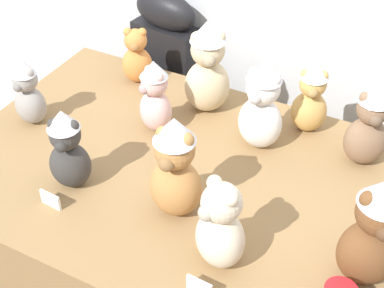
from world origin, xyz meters
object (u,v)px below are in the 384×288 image
(teddy_bear_sand, at_px, (207,68))
(teddy_bear_blush, at_px, (155,97))
(teddy_bear_honey, at_px, (311,98))
(teddy_bear_mocha, at_px, (369,125))
(instrument_case, at_px, (169,101))
(display_table, at_px, (192,254))
(teddy_bear_chestnut, at_px, (374,233))
(teddy_bear_caramel, at_px, (175,169))
(teddy_bear_snow, at_px, (261,106))
(teddy_bear_ginger, at_px, (137,57))
(teddy_bear_charcoal, at_px, (68,150))
(teddy_bear_cream, at_px, (220,227))
(teddy_bear_ash, at_px, (28,93))

(teddy_bear_sand, bearing_deg, teddy_bear_blush, -151.14)
(teddy_bear_honey, bearing_deg, teddy_bear_mocha, -39.35)
(instrument_case, bearing_deg, display_table, -46.85)
(teddy_bear_chestnut, bearing_deg, teddy_bear_caramel, 151.70)
(teddy_bear_sand, distance_m, teddy_bear_mocha, 0.56)
(instrument_case, height_order, teddy_bear_snow, teddy_bear_snow)
(teddy_bear_ginger, bearing_deg, teddy_bear_snow, -40.25)
(teddy_bear_ginger, bearing_deg, teddy_bear_caramel, -74.95)
(display_table, bearing_deg, teddy_bear_mocha, 33.98)
(display_table, relative_size, teddy_bear_sand, 4.38)
(display_table, relative_size, teddy_bear_blush, 5.73)
(teddy_bear_sand, height_order, teddy_bear_mocha, teddy_bear_sand)
(teddy_bear_charcoal, height_order, teddy_bear_cream, same)
(teddy_bear_mocha, bearing_deg, teddy_bear_snow, 168.34)
(display_table, bearing_deg, teddy_bear_ash, -178.69)
(teddy_bear_snow, bearing_deg, teddy_bear_blush, -158.59)
(teddy_bear_ginger, height_order, teddy_bear_ash, teddy_bear_ash)
(display_table, height_order, teddy_bear_blush, teddy_bear_blush)
(teddy_bear_cream, distance_m, teddy_bear_ash, 0.87)
(instrument_case, height_order, teddy_bear_honey, teddy_bear_honey)
(teddy_bear_ginger, bearing_deg, teddy_bear_ash, -141.15)
(teddy_bear_blush, bearing_deg, teddy_bear_snow, 40.72)
(teddy_bear_charcoal, relative_size, teddy_bear_blush, 1.03)
(teddy_bear_mocha, relative_size, teddy_bear_snow, 0.92)
(teddy_bear_sand, bearing_deg, teddy_bear_snow, -54.86)
(instrument_case, height_order, teddy_bear_ginger, instrument_case)
(teddy_bear_blush, relative_size, teddy_bear_snow, 0.83)
(teddy_bear_mocha, bearing_deg, teddy_bear_charcoal, -170.28)
(teddy_bear_mocha, xyz_separation_m, teddy_bear_charcoal, (-0.75, -0.51, -0.01))
(instrument_case, bearing_deg, teddy_bear_mocha, -11.79)
(teddy_bear_honey, bearing_deg, teddy_bear_charcoal, -151.15)
(teddy_bear_charcoal, bearing_deg, instrument_case, 79.06)
(teddy_bear_sand, relative_size, teddy_bear_caramel, 1.04)
(teddy_bear_ginger, relative_size, teddy_bear_blush, 0.84)
(teddy_bear_sand, relative_size, teddy_bear_honey, 1.32)
(teddy_bear_sand, bearing_deg, teddy_bear_ginger, 140.36)
(teddy_bear_honey, distance_m, teddy_bear_snow, 0.19)
(teddy_bear_caramel, bearing_deg, teddy_bear_sand, 103.37)
(teddy_bear_sand, distance_m, teddy_bear_snow, 0.26)
(instrument_case, bearing_deg, teddy_bear_ash, -97.60)
(teddy_bear_chestnut, xyz_separation_m, teddy_bear_honey, (-0.32, 0.53, -0.04))
(teddy_bear_mocha, distance_m, teddy_bear_ginger, 0.88)
(teddy_bear_mocha, bearing_deg, teddy_bear_sand, 152.62)
(teddy_bear_charcoal, xyz_separation_m, teddy_bear_cream, (0.52, -0.06, -0.01))
(teddy_bear_blush, bearing_deg, teddy_bear_cream, -16.29)
(teddy_bear_chestnut, relative_size, teddy_bear_cream, 1.24)
(teddy_bear_blush, xyz_separation_m, teddy_bear_snow, (0.34, 0.08, 0.03))
(teddy_bear_caramel, height_order, teddy_bear_ash, teddy_bear_caramel)
(teddy_bear_blush, bearing_deg, teddy_bear_caramel, -23.92)
(teddy_bear_caramel, bearing_deg, teddy_bear_honey, 65.86)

